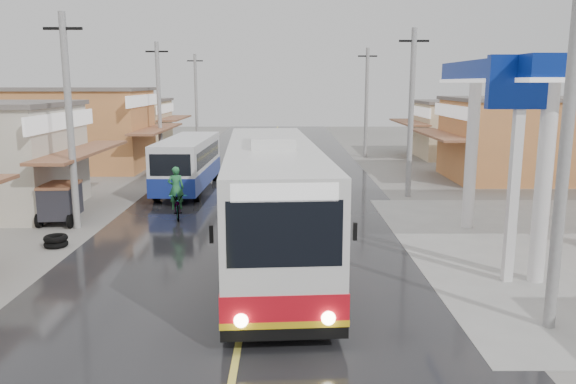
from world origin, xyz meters
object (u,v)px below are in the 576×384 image
at_px(coach_bus, 272,201).
at_px(cyclist, 177,201).
at_px(tyre_stack, 56,241).
at_px(tricycle_near, 60,201).
at_px(second_bus, 188,163).

relative_size(coach_bus, cyclist, 5.88).
bearing_deg(tyre_stack, tricycle_near, 108.40).
relative_size(coach_bus, tyre_stack, 15.97).
bearing_deg(second_bus, tricycle_near, -117.60).
distance_m(coach_bus, second_bus, 12.63).
height_order(coach_bus, tricycle_near, coach_bus).
xyz_separation_m(cyclist, tyre_stack, (-3.36, -4.14, -0.51)).
bearing_deg(coach_bus, second_bus, 107.69).
relative_size(second_bus, tyre_stack, 10.15).
relative_size(cyclist, tricycle_near, 1.04).
bearing_deg(tyre_stack, coach_bus, -11.37).
relative_size(coach_bus, tricycle_near, 6.13).
bearing_deg(tricycle_near, cyclist, 6.47).
bearing_deg(tricycle_near, tyre_stack, -76.01).
bearing_deg(cyclist, tricycle_near, 178.36).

